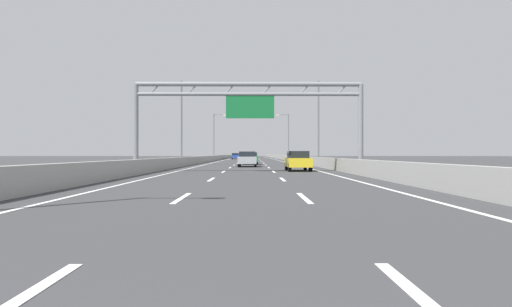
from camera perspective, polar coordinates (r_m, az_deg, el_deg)
The scene contains 50 objects.
ground_plane at distance 100.04m, azimuth -0.63°, elevation -0.76°, with size 260.00×260.00×0.00m, color #38383A.
lane_dash_left_1 at distance 12.77m, azimuth -9.89°, elevation -5.88°, with size 0.16×3.00×0.01m, color white.
lane_dash_left_2 at distance 21.67m, azimuth -5.98°, elevation -3.46°, with size 0.16×3.00×0.01m, color white.
lane_dash_left_3 at distance 30.63m, azimuth -4.37°, elevation -2.45°, with size 0.16×3.00×0.01m, color white.
lane_dash_left_4 at distance 39.60m, azimuth -3.48°, elevation -1.90°, with size 0.16×3.00×0.01m, color white.
lane_dash_left_5 at distance 48.59m, azimuth -2.93°, elevation -1.55°, with size 0.16×3.00×0.01m, color white.
lane_dash_left_6 at distance 57.58m, azimuth -2.54°, elevation -1.31°, with size 0.16×3.00×0.01m, color white.
lane_dash_left_7 at distance 66.57m, azimuth -2.26°, elevation -1.13°, with size 0.16×3.00×0.01m, color white.
lane_dash_left_8 at distance 75.57m, azimuth -2.05°, elevation -1.00°, with size 0.16×3.00×0.01m, color white.
lane_dash_left_9 at distance 84.56m, azimuth -1.88°, elevation -0.89°, with size 0.16×3.00×0.01m, color white.
lane_dash_left_10 at distance 93.56m, azimuth -1.75°, elevation -0.81°, with size 0.16×3.00×0.01m, color white.
lane_dash_left_11 at distance 102.56m, azimuth -1.64°, elevation -0.74°, with size 0.16×3.00×0.01m, color white.
lane_dash_left_12 at distance 111.56m, azimuth -1.54°, elevation -0.68°, with size 0.16×3.00×0.01m, color white.
lane_dash_left_13 at distance 120.55m, azimuth -1.46°, elevation -0.63°, with size 0.16×3.00×0.01m, color white.
lane_dash_left_14 at distance 129.55m, azimuth -1.39°, elevation -0.59°, with size 0.16×3.00×0.01m, color white.
lane_dash_left_15 at distance 138.55m, azimuth -1.33°, elevation -0.55°, with size 0.16×3.00×0.01m, color white.
lane_dash_left_16 at distance 147.55m, azimuth -1.28°, elevation -0.52°, with size 0.16×3.00×0.01m, color white.
lane_dash_left_17 at distance 156.55m, azimuth -1.24°, elevation -0.49°, with size 0.16×3.00×0.01m, color white.
lane_dash_right_1 at distance 12.69m, azimuth 6.46°, elevation -5.91°, with size 0.16×3.00×0.01m, color white.
lane_dash_right_2 at distance 21.62m, azimuth 3.57°, elevation -3.47°, with size 0.16×3.00×0.01m, color white.
lane_dash_right_3 at distance 30.59m, azimuth 2.38°, elevation -2.45°, with size 0.16×3.00×0.01m, color white.
lane_dash_right_4 at distance 39.58m, azimuth 1.73°, elevation -1.90°, with size 0.16×3.00×0.01m, color white.
lane_dash_right_5 at distance 48.57m, azimuth 1.32°, elevation -1.55°, with size 0.16×3.00×0.01m, color white.
lane_dash_right_6 at distance 57.56m, azimuth 1.04°, elevation -1.31°, with size 0.16×3.00×0.01m, color white.
lane_dash_right_7 at distance 66.56m, azimuth 0.84°, elevation -1.13°, with size 0.16×3.00×0.01m, color white.
lane_dash_right_8 at distance 75.56m, azimuth 0.68°, elevation -1.00°, with size 0.16×3.00×0.01m, color white.
lane_dash_right_9 at distance 84.55m, azimuth 0.56°, elevation -0.89°, with size 0.16×3.00×0.01m, color white.
lane_dash_right_10 at distance 93.55m, azimuth 0.46°, elevation -0.81°, with size 0.16×3.00×0.01m, color white.
lane_dash_right_11 at distance 102.55m, azimuth 0.38°, elevation -0.74°, with size 0.16×3.00×0.01m, color white.
lane_dash_right_12 at distance 111.55m, azimuth 0.31°, elevation -0.68°, with size 0.16×3.00×0.01m, color white.
lane_dash_right_13 at distance 120.55m, azimuth 0.25°, elevation -0.63°, with size 0.16×3.00×0.01m, color white.
lane_dash_right_14 at distance 129.54m, azimuth 0.20°, elevation -0.59°, with size 0.16×3.00×0.01m, color white.
lane_dash_right_15 at distance 138.54m, azimuth 0.15°, elevation -0.55°, with size 0.16×3.00×0.01m, color white.
lane_dash_right_16 at distance 147.54m, azimuth 0.12°, elevation -0.52°, with size 0.16×3.00×0.01m, color white.
lane_dash_right_17 at distance 156.54m, azimuth 0.08°, elevation -0.49°, with size 0.16×3.00×0.01m, color white.
edge_line_left at distance 88.21m, azimuth -4.07°, elevation -0.86°, with size 0.16×176.00×0.01m, color white.
edge_line_right at distance 88.18m, azimuth 2.76°, elevation -0.86°, with size 0.16×176.00×0.01m, color white.
barrier_left at distance 110.27m, azimuth -4.21°, elevation -0.44°, with size 0.45×220.00×0.95m.
barrier_right at distance 110.23m, azimuth 2.97°, elevation -0.44°, with size 0.45×220.00×0.95m.
sign_gantry at distance 30.22m, azimuth -0.98°, elevation 6.70°, with size 16.21×0.36×6.36m.
streetlamp_left_mid at distance 48.68m, azimuth -9.66°, elevation 4.81°, with size 2.58×0.28×9.50m.
streetlamp_right_mid at distance 48.59m, azimuth 8.06°, elevation 4.81°, with size 2.58×0.28×9.50m.
streetlamp_left_far at distance 88.33m, azimuth -5.51°, elevation 2.64°, with size 2.58×0.28×9.50m.
streetlamp_right_far at distance 88.28m, azimuth 4.20°, elevation 2.64°, with size 2.58×0.28×9.50m.
green_car at distance 51.92m, azimuth -0.78°, elevation -0.62°, with size 1.88×4.16×1.46m.
white_car at distance 112.96m, azimuth -2.46°, elevation -0.31°, with size 1.85×4.52×1.36m.
yellow_car at distance 32.42m, azimuth 5.61°, elevation -0.98°, with size 1.72×4.18×1.50m.
blue_car at distance 100.98m, azimuth -2.76°, elevation -0.34°, with size 1.81×4.18×1.43m.
silver_car at distance 42.68m, azimuth -1.17°, elevation -0.73°, with size 1.81×4.62×1.51m.
red_car at distance 84.20m, azimuth -0.67°, elevation -0.39°, with size 1.72×4.36×1.49m.
Camera 1 is at (0.28, -0.03, 1.31)m, focal length 29.93 mm.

